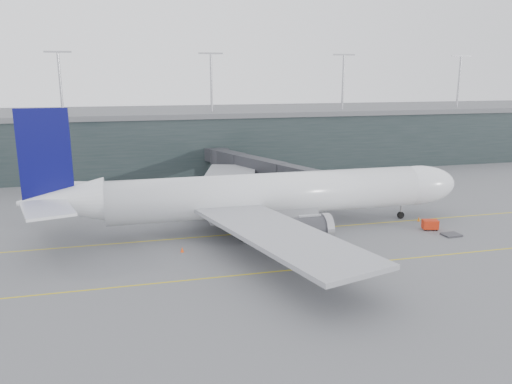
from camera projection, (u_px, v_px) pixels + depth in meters
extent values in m
plane|color=#525357|center=(231.00, 227.00, 81.34)|extent=(320.00, 320.00, 0.00)
cube|color=gold|center=(236.00, 234.00, 77.56)|extent=(160.00, 0.25, 0.02)
cube|color=gold|center=(263.00, 273.00, 62.47)|extent=(160.00, 0.25, 0.02)
cube|color=gold|center=(236.00, 197.00, 101.40)|extent=(0.25, 60.00, 0.02)
cube|color=#1D2828|center=(188.00, 140.00, 134.43)|extent=(240.00, 35.00, 14.00)
cube|color=#55575A|center=(187.00, 111.00, 132.68)|extent=(240.00, 36.00, 1.20)
cylinder|color=#9E9EA3|center=(60.00, 84.00, 114.37)|extent=(0.60, 0.60, 14.00)
cylinder|color=#9E9EA3|center=(211.00, 84.00, 122.75)|extent=(0.60, 0.60, 14.00)
cylinder|color=#9E9EA3|center=(343.00, 83.00, 131.12)|extent=(0.60, 0.60, 14.00)
cylinder|color=#9E9EA3|center=(459.00, 82.00, 139.50)|extent=(0.60, 0.60, 14.00)
cylinder|color=silver|center=(268.00, 194.00, 79.05)|extent=(49.71, 6.73, 6.70)
ellipsoid|color=silver|center=(417.00, 185.00, 85.41)|extent=(14.07, 6.71, 6.70)
cone|color=silver|center=(62.00, 201.00, 71.49)|extent=(11.89, 6.44, 6.43)
cube|color=gray|center=(262.00, 210.00, 79.39)|extent=(17.29, 5.41, 2.16)
cube|color=black|center=(438.00, 178.00, 86.14)|extent=(2.38, 3.24, 0.86)
cube|color=gray|center=(279.00, 234.00, 62.73)|extent=(18.00, 32.81, 0.59)
cylinder|color=#36363B|center=(302.00, 230.00, 70.56)|extent=(7.57, 3.79, 3.78)
cube|color=gray|center=(228.00, 181.00, 94.32)|extent=(17.97, 32.80, 0.59)
cylinder|color=#36363B|center=(264.00, 196.00, 89.93)|extent=(7.57, 3.79, 3.78)
cube|color=#090A4F|center=(45.00, 155.00, 69.53)|extent=(7.02, 0.54, 12.97)
cube|color=silver|center=(47.00, 209.00, 65.50)|extent=(8.26, 10.93, 0.38)
cube|color=silver|center=(59.00, 189.00, 76.71)|extent=(8.25, 10.93, 0.38)
cylinder|color=black|center=(401.00, 215.00, 85.94)|extent=(1.19, 0.43, 1.19)
cylinder|color=#9E9EA3|center=(401.00, 211.00, 85.75)|extent=(0.32, 0.32, 2.81)
cylinder|color=black|center=(249.00, 236.00, 74.28)|extent=(1.41, 0.54, 1.40)
cylinder|color=black|center=(235.00, 218.00, 84.07)|extent=(1.41, 0.54, 1.40)
cube|color=#2D2E33|center=(344.00, 185.00, 86.08)|extent=(4.88, 5.12, 3.14)
cube|color=#2D2E33|center=(307.00, 176.00, 93.29)|extent=(8.27, 14.52, 2.80)
cube|color=#2D2E33|center=(260.00, 165.00, 104.59)|extent=(8.53, 14.63, 2.92)
cube|color=#2D2E33|center=(222.00, 157.00, 115.90)|extent=(8.79, 14.74, 3.03)
cylinder|color=#9E9EA3|center=(304.00, 194.00, 94.70)|extent=(0.56, 0.56, 4.26)
cube|color=#36363B|center=(304.00, 203.00, 95.10)|extent=(2.72, 2.42, 0.79)
cylinder|color=#2D2E33|center=(279.00, 152.00, 123.10)|extent=(4.49, 4.49, 3.36)
cylinder|color=#2D2E33|center=(279.00, 166.00, 123.92)|extent=(2.02, 2.02, 4.04)
cube|color=red|center=(430.00, 224.00, 79.54)|extent=(2.69, 2.07, 1.41)
cylinder|color=black|center=(425.00, 229.00, 79.18)|extent=(0.46, 0.27, 0.43)
cylinder|color=black|center=(436.00, 230.00, 79.17)|extent=(0.46, 0.27, 0.43)
cylinder|color=black|center=(423.00, 227.00, 80.24)|extent=(0.46, 0.27, 0.43)
cylinder|color=black|center=(434.00, 227.00, 80.22)|extent=(0.46, 0.27, 0.43)
cube|color=#313135|center=(451.00, 235.00, 76.82)|extent=(2.76, 2.25, 0.27)
cube|color=#36363B|center=(190.00, 211.00, 90.00)|extent=(2.03, 1.70, 0.19)
cube|color=#AAAFB7|center=(190.00, 207.00, 89.80)|extent=(1.65, 1.57, 1.39)
cube|color=#234D8C|center=(190.00, 203.00, 89.64)|extent=(1.70, 1.62, 0.07)
cube|color=#36363B|center=(203.00, 211.00, 90.41)|extent=(2.49, 2.20, 0.21)
cube|color=silver|center=(203.00, 206.00, 90.19)|extent=(2.06, 1.98, 1.58)
cube|color=#234D8C|center=(203.00, 201.00, 90.01)|extent=(2.12, 2.05, 0.08)
cube|color=#36363B|center=(214.00, 209.00, 91.61)|extent=(2.74, 2.47, 0.22)
cube|color=silver|center=(214.00, 203.00, 91.38)|extent=(2.28, 2.21, 1.69)
cube|color=#234D8C|center=(214.00, 199.00, 91.17)|extent=(2.35, 2.28, 0.09)
cone|color=#D7620B|center=(419.00, 219.00, 84.31)|extent=(0.49, 0.49, 0.78)
cone|color=#CA4B0B|center=(330.00, 264.00, 64.56)|extent=(0.42, 0.42, 0.66)
cone|color=orange|center=(272.00, 202.00, 95.46)|extent=(0.50, 0.50, 0.80)
cone|color=#F9480D|center=(182.00, 250.00, 69.64)|extent=(0.48, 0.48, 0.77)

